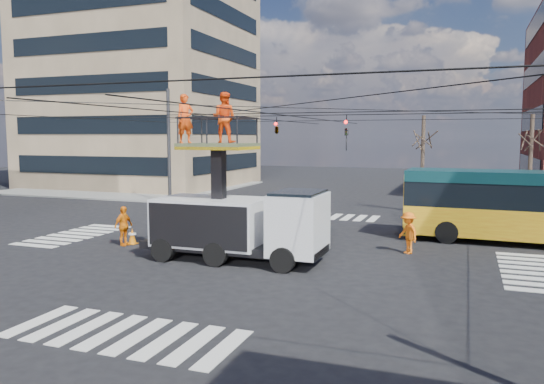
{
  "coord_description": "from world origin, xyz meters",
  "views": [
    {
      "loc": [
        7.56,
        -20.3,
        4.72
      ],
      "look_at": [
        -0.55,
        1.74,
        2.26
      ],
      "focal_mm": 35.0,
      "sensor_mm": 36.0,
      "label": 1
    }
  ],
  "objects": [
    {
      "name": "traffic_cone",
      "position": [
        -6.18,
        -0.83,
        0.35
      ],
      "size": [
        0.36,
        0.36,
        0.7
      ],
      "primitive_type": "cone",
      "color": "orange",
      "rests_on": "ground"
    },
    {
      "name": "worker_ground",
      "position": [
        -6.32,
        -1.25,
        0.86
      ],
      "size": [
        0.56,
        1.06,
        1.72
      ],
      "primitive_type": "imported",
      "rotation": [
        0.0,
        0.0,
        1.43
      ],
      "color": "orange",
      "rests_on": "ground"
    },
    {
      "name": "sidewalk_nw",
      "position": [
        -21.0,
        21.0,
        0.06
      ],
      "size": [
        18.0,
        18.0,
        0.12
      ],
      "primitive_type": "cube",
      "color": "slate",
      "rests_on": "ground"
    },
    {
      "name": "ground",
      "position": [
        0.0,
        0.0,
        0.0
      ],
      "size": [
        120.0,
        120.0,
        0.0
      ],
      "primitive_type": "plane",
      "color": "black",
      "rests_on": "ground"
    },
    {
      "name": "overhead_network",
      "position": [
        -0.07,
        0.4,
        4.29
      ],
      "size": [
        24.24,
        24.24,
        8.0
      ],
      "color": "#2D2D30",
      "rests_on": "ground"
    },
    {
      "name": "tree_b",
      "position": [
        11.0,
        13.5,
        4.63
      ],
      "size": [
        2.0,
        2.0,
        6.0
      ],
      "color": "#382B21",
      "rests_on": "ground"
    },
    {
      "name": "crosswalks",
      "position": [
        0.0,
        0.0,
        0.01
      ],
      "size": [
        22.4,
        22.4,
        0.02
      ],
      "primitive_type": null,
      "color": "silver",
      "rests_on": "ground"
    },
    {
      "name": "flagger",
      "position": [
        5.43,
        1.39,
        0.85
      ],
      "size": [
        1.19,
        1.24,
        1.69
      ],
      "primitive_type": "imported",
      "rotation": [
        0.0,
        0.0,
        -0.86
      ],
      "color": "orange",
      "rests_on": "ground"
    },
    {
      "name": "tree_a",
      "position": [
        5.0,
        13.5,
        4.63
      ],
      "size": [
        2.0,
        2.0,
        6.0
      ],
      "color": "#382B21",
      "rests_on": "ground"
    },
    {
      "name": "building_tower",
      "position": [
        -21.98,
        23.98,
        15.0
      ],
      "size": [
        18.06,
        16.06,
        30.0
      ],
      "color": "#7C694E",
      "rests_on": "ground"
    },
    {
      "name": "utility_truck",
      "position": [
        -0.54,
        -2.05,
        2.09
      ],
      "size": [
        7.0,
        2.66,
        6.43
      ],
      "rotation": [
        0.0,
        0.0,
        0.0
      ],
      "color": "black",
      "rests_on": "ground"
    }
  ]
}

